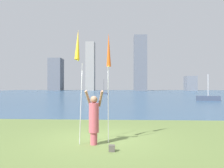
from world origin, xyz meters
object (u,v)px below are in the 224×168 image
kite_flag_left (78,48)px  sailboat_1 (104,93)px  person (94,118)px  kite_flag_right (109,52)px  bag (112,148)px  sailboat_5 (208,98)px

kite_flag_left → sailboat_1: 52.35m
person → sailboat_1: 51.94m
kite_flag_right → bag: 3.27m
kite_flag_left → person: bearing=38.7°
person → bag: person is taller
person → kite_flag_left: kite_flag_left is taller
person → kite_flag_left: size_ratio=0.48×
kite_flag_right → sailboat_1: sailboat_1 is taller
sailboat_5 → kite_flag_right: bearing=-117.1°
bag → sailboat_1: (-4.83, 52.54, 0.20)m
kite_flag_right → bag: bearing=-81.7°
bag → kite_flag_left: bearing=160.4°
person → kite_flag_left: bearing=-138.3°
person → sailboat_5: size_ratio=0.49×
sailboat_5 → kite_flag_left: bearing=-118.1°
kite_flag_left → sailboat_5: kite_flag_left is taller
person → kite_flag_right: size_ratio=0.47×
kite_flag_right → kite_flag_left: bearing=-140.5°
person → kite_flag_right: bearing=43.3°
person → kite_flag_left: 2.36m
kite_flag_right → sailboat_1: 51.66m
sailboat_1 → kite_flag_right: bearing=-84.8°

